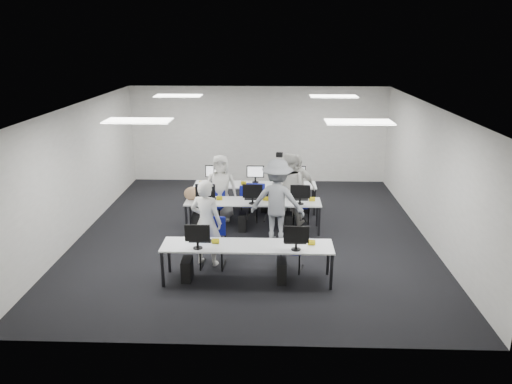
{
  "coord_description": "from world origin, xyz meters",
  "views": [
    {
      "loc": [
        0.46,
        -10.97,
        4.45
      ],
      "look_at": [
        0.08,
        0.06,
        1.0
      ],
      "focal_mm": 35.0,
      "sensor_mm": 36.0,
      "label": 1
    }
  ],
  "objects_px": {
    "chair_0": "(213,251)",
    "chair_3": "(248,210)",
    "desk_front": "(247,247)",
    "chair_2": "(215,212)",
    "desk_mid": "(253,203)",
    "student_2": "(221,188)",
    "chair_1": "(292,257)",
    "photographer": "(277,201)",
    "student_3": "(296,187)",
    "chair_4": "(299,212)",
    "student_0": "(206,223)",
    "chair_6": "(257,207)",
    "chair_7": "(291,208)",
    "chair_5": "(208,208)",
    "student_1": "(288,189)"
  },
  "relations": [
    {
      "from": "chair_5",
      "to": "student_1",
      "type": "distance_m",
      "value": 2.15
    },
    {
      "from": "desk_mid",
      "to": "chair_2",
      "type": "relative_size",
      "value": 3.73
    },
    {
      "from": "chair_1",
      "to": "chair_6",
      "type": "height_order",
      "value": "chair_6"
    },
    {
      "from": "chair_2",
      "to": "student_3",
      "type": "height_order",
      "value": "student_3"
    },
    {
      "from": "chair_2",
      "to": "photographer",
      "type": "relative_size",
      "value": 0.45
    },
    {
      "from": "photographer",
      "to": "student_3",
      "type": "bearing_deg",
      "value": -96.32
    },
    {
      "from": "chair_4",
      "to": "student_2",
      "type": "bearing_deg",
      "value": 165.13
    },
    {
      "from": "desk_mid",
      "to": "chair_4",
      "type": "relative_size",
      "value": 3.8
    },
    {
      "from": "chair_0",
      "to": "chair_5",
      "type": "height_order",
      "value": "chair_0"
    },
    {
      "from": "student_1",
      "to": "student_2",
      "type": "bearing_deg",
      "value": 5.03
    },
    {
      "from": "chair_6",
      "to": "chair_7",
      "type": "xyz_separation_m",
      "value": [
        0.89,
        0.0,
        -0.03
      ]
    },
    {
      "from": "chair_1",
      "to": "student_2",
      "type": "bearing_deg",
      "value": 134.1
    },
    {
      "from": "chair_4",
      "to": "student_3",
      "type": "xyz_separation_m",
      "value": [
        -0.07,
        0.29,
        0.57
      ]
    },
    {
      "from": "chair_3",
      "to": "student_2",
      "type": "distance_m",
      "value": 0.89
    },
    {
      "from": "student_0",
      "to": "photographer",
      "type": "bearing_deg",
      "value": -121.62
    },
    {
      "from": "desk_front",
      "to": "student_3",
      "type": "distance_m",
      "value": 3.63
    },
    {
      "from": "chair_1",
      "to": "chair_4",
      "type": "relative_size",
      "value": 0.97
    },
    {
      "from": "chair_1",
      "to": "photographer",
      "type": "relative_size",
      "value": 0.43
    },
    {
      "from": "chair_5",
      "to": "chair_7",
      "type": "xyz_separation_m",
      "value": [
        2.12,
        -0.05,
        0.03
      ]
    },
    {
      "from": "chair_6",
      "to": "chair_7",
      "type": "height_order",
      "value": "chair_6"
    },
    {
      "from": "chair_0",
      "to": "chair_3",
      "type": "relative_size",
      "value": 1.14
    },
    {
      "from": "desk_mid",
      "to": "student_0",
      "type": "relative_size",
      "value": 1.79
    },
    {
      "from": "chair_6",
      "to": "chair_3",
      "type": "bearing_deg",
      "value": -138.59
    },
    {
      "from": "chair_7",
      "to": "chair_0",
      "type": "bearing_deg",
      "value": -132.87
    },
    {
      "from": "chair_0",
      "to": "chair_7",
      "type": "height_order",
      "value": "chair_0"
    },
    {
      "from": "desk_mid",
      "to": "student_2",
      "type": "bearing_deg",
      "value": 139.43
    },
    {
      "from": "chair_6",
      "to": "student_1",
      "type": "bearing_deg",
      "value": -15.33
    },
    {
      "from": "desk_front",
      "to": "chair_2",
      "type": "relative_size",
      "value": 3.73
    },
    {
      "from": "chair_7",
      "to": "photographer",
      "type": "bearing_deg",
      "value": -116.8
    },
    {
      "from": "chair_0",
      "to": "student_0",
      "type": "relative_size",
      "value": 0.55
    },
    {
      "from": "chair_1",
      "to": "student_1",
      "type": "xyz_separation_m",
      "value": [
        -0.02,
        2.61,
        0.63
      ]
    },
    {
      "from": "chair_1",
      "to": "chair_3",
      "type": "distance_m",
      "value": 2.92
    },
    {
      "from": "chair_0",
      "to": "student_2",
      "type": "bearing_deg",
      "value": 95.95
    },
    {
      "from": "chair_5",
      "to": "student_1",
      "type": "height_order",
      "value": "student_1"
    },
    {
      "from": "desk_front",
      "to": "student_2",
      "type": "height_order",
      "value": "student_2"
    },
    {
      "from": "chair_1",
      "to": "student_0",
      "type": "xyz_separation_m",
      "value": [
        -1.72,
        0.21,
        0.63
      ]
    },
    {
      "from": "student_1",
      "to": "student_3",
      "type": "bearing_deg",
      "value": -109.31
    },
    {
      "from": "desk_mid",
      "to": "chair_3",
      "type": "distance_m",
      "value": 0.79
    },
    {
      "from": "desk_front",
      "to": "chair_1",
      "type": "bearing_deg",
      "value": 30.59
    },
    {
      "from": "chair_0",
      "to": "chair_3",
      "type": "bearing_deg",
      "value": 81.09
    },
    {
      "from": "chair_2",
      "to": "photographer",
      "type": "height_order",
      "value": "photographer"
    },
    {
      "from": "desk_mid",
      "to": "student_2",
      "type": "height_order",
      "value": "student_2"
    },
    {
      "from": "chair_6",
      "to": "student_2",
      "type": "xyz_separation_m",
      "value": [
        -0.89,
        -0.09,
        0.52
      ]
    },
    {
      "from": "chair_2",
      "to": "student_3",
      "type": "relative_size",
      "value": 0.52
    },
    {
      "from": "chair_3",
      "to": "photographer",
      "type": "bearing_deg",
      "value": -68.94
    },
    {
      "from": "chair_6",
      "to": "student_1",
      "type": "xyz_separation_m",
      "value": [
        0.79,
        -0.28,
        0.58
      ]
    },
    {
      "from": "student_2",
      "to": "photographer",
      "type": "height_order",
      "value": "photographer"
    },
    {
      "from": "student_0",
      "to": "student_1",
      "type": "relative_size",
      "value": 1.01
    },
    {
      "from": "desk_front",
      "to": "desk_mid",
      "type": "xyz_separation_m",
      "value": [
        0.0,
        2.6,
        0.0
      ]
    },
    {
      "from": "student_1",
      "to": "student_3",
      "type": "height_order",
      "value": "student_1"
    }
  ]
}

